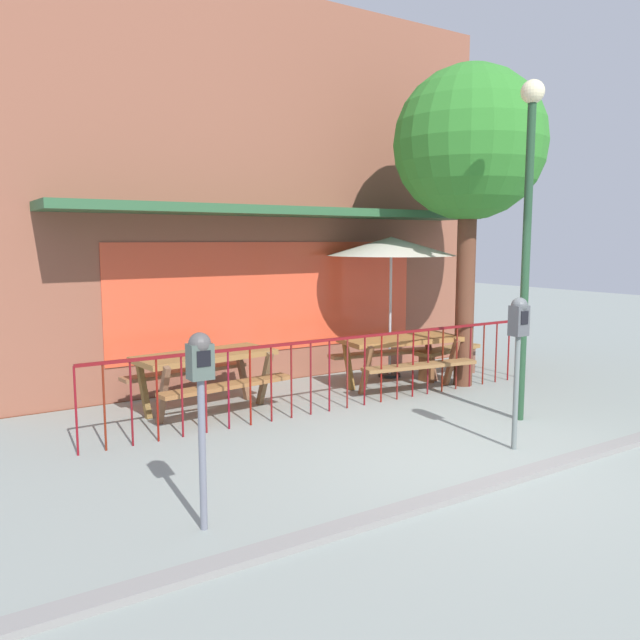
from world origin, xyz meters
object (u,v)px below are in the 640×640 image
parking_meter_far (518,333)px  street_tree (469,146)px  picnic_table_left (205,365)px  patio_umbrella (391,247)px  picnic_table_right (400,348)px  parking_meter_near (201,379)px  patio_bench (448,355)px  street_lamp (528,204)px

parking_meter_far → street_tree: (1.74, 2.47, 2.34)m
picnic_table_left → patio_umbrella: 3.70m
picnic_table_left → picnic_table_right: (3.00, -0.35, 0.00)m
picnic_table_right → street_tree: size_ratio=0.41×
patio_umbrella → parking_meter_near: size_ratio=1.47×
picnic_table_left → street_tree: bearing=-10.7°
picnic_table_left → street_tree: (3.93, -0.75, 3.00)m
patio_umbrella → picnic_table_right: bearing=-117.5°
patio_bench → parking_meter_far: parking_meter_far is taller
patio_umbrella → street_lamp: (-0.21, -2.83, 0.54)m
street_lamp → parking_meter_near: bearing=-171.2°
parking_meter_far → street_lamp: size_ratio=0.40×
parking_meter_far → street_lamp: 1.84m
picnic_table_left → patio_bench: bearing=-2.4°
parking_meter_far → street_tree: size_ratio=0.34×
patio_bench → parking_meter_far: (-1.97, -3.04, 0.91)m
picnic_table_right → patio_bench: 1.20m
patio_bench → street_tree: bearing=-112.0°
parking_meter_far → patio_bench: bearing=57.0°
picnic_table_right → street_tree: bearing=-23.2°
patio_umbrella → street_tree: size_ratio=0.48×
picnic_table_right → parking_meter_near: size_ratio=1.28×
patio_bench → street_lamp: 3.42m
picnic_table_right → patio_bench: (1.16, 0.17, -0.26)m
picnic_table_left → street_tree: 5.00m
patio_bench → patio_umbrella: bearing=147.0°
parking_meter_near → street_lamp: size_ratio=0.38×
picnic_table_left → street_lamp: street_lamp is taller
parking_meter_far → parking_meter_near: bearing=179.6°
patio_umbrella → street_lamp: street_lamp is taller
patio_bench → parking_meter_near: 6.33m
street_lamp → patio_umbrella: bearing=85.7°
street_lamp → parking_meter_far: bearing=-142.9°
picnic_table_right → patio_umbrella: size_ratio=0.87×
picnic_table_right → patio_umbrella: (0.36, 0.69, 1.51)m
patio_bench → street_tree: street_tree is taller
patio_bench → parking_meter_far: bearing=-123.0°
picnic_table_left → picnic_table_right: 3.02m
picnic_table_right → street_lamp: street_lamp is taller
picnic_table_right → patio_umbrella: patio_umbrella is taller
picnic_table_right → street_lamp: (0.15, -2.14, 2.05)m
street_lamp → picnic_table_left: bearing=141.6°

